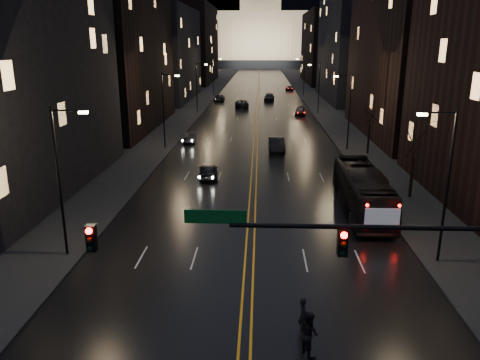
# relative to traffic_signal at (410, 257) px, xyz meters

# --- Properties ---
(road) EXTENTS (20.00, 320.00, 0.02)m
(road) POSITION_rel_traffic_signal_xyz_m (-5.91, 130.00, -5.09)
(road) COLOR black
(road) RESTS_ON ground
(sidewalk_left) EXTENTS (8.00, 320.00, 0.16)m
(sidewalk_left) POSITION_rel_traffic_signal_xyz_m (-19.91, 130.00, -5.02)
(sidewalk_left) COLOR black
(sidewalk_left) RESTS_ON ground
(sidewalk_right) EXTENTS (8.00, 320.00, 0.16)m
(sidewalk_right) POSITION_rel_traffic_signal_xyz_m (8.09, 130.00, -5.02)
(sidewalk_right) COLOR black
(sidewalk_right) RESTS_ON ground
(center_line) EXTENTS (0.62, 320.00, 0.01)m
(center_line) POSITION_rel_traffic_signal_xyz_m (-5.91, 130.00, -5.08)
(center_line) COLOR orange
(center_line) RESTS_ON road
(building_left_mid) EXTENTS (12.00, 30.00, 28.00)m
(building_left_mid) POSITION_rel_traffic_signal_xyz_m (-26.91, 54.00, 8.90)
(building_left_mid) COLOR black
(building_left_mid) RESTS_ON ground
(building_left_far) EXTENTS (12.00, 34.00, 20.00)m
(building_left_far) POSITION_rel_traffic_signal_xyz_m (-26.91, 92.00, 4.90)
(building_left_far) COLOR black
(building_left_far) RESTS_ON ground
(building_left_dist) EXTENTS (12.00, 40.00, 24.00)m
(building_left_dist) POSITION_rel_traffic_signal_xyz_m (-26.91, 140.00, 6.90)
(building_left_dist) COLOR black
(building_left_dist) RESTS_ON ground
(building_right_mid) EXTENTS (12.00, 34.00, 26.00)m
(building_right_mid) POSITION_rel_traffic_signal_xyz_m (15.09, 92.00, 7.90)
(building_right_mid) COLOR black
(building_right_mid) RESTS_ON ground
(building_right_dist) EXTENTS (12.00, 40.00, 22.00)m
(building_right_dist) POSITION_rel_traffic_signal_xyz_m (15.09, 140.00, 5.90)
(building_right_dist) COLOR black
(building_right_dist) RESTS_ON ground
(capitol) EXTENTS (90.00, 50.00, 58.50)m
(capitol) POSITION_rel_traffic_signal_xyz_m (-5.91, 250.00, 12.05)
(capitol) COLOR black
(capitol) RESTS_ON ground
(traffic_signal) EXTENTS (17.29, 0.45, 7.00)m
(traffic_signal) POSITION_rel_traffic_signal_xyz_m (0.00, 0.00, 0.00)
(traffic_signal) COLOR black
(traffic_signal) RESTS_ON ground
(streetlamp_right_near) EXTENTS (2.13, 0.25, 9.00)m
(streetlamp_right_near) POSITION_rel_traffic_signal_xyz_m (4.91, 10.00, -0.02)
(streetlamp_right_near) COLOR black
(streetlamp_right_near) RESTS_ON ground
(streetlamp_left_near) EXTENTS (2.13, 0.25, 9.00)m
(streetlamp_left_near) POSITION_rel_traffic_signal_xyz_m (-16.72, 10.00, -0.02)
(streetlamp_left_near) COLOR black
(streetlamp_left_near) RESTS_ON ground
(streetlamp_right_mid) EXTENTS (2.13, 0.25, 9.00)m
(streetlamp_right_mid) POSITION_rel_traffic_signal_xyz_m (4.91, 40.00, -0.02)
(streetlamp_right_mid) COLOR black
(streetlamp_right_mid) RESTS_ON ground
(streetlamp_left_mid) EXTENTS (2.13, 0.25, 9.00)m
(streetlamp_left_mid) POSITION_rel_traffic_signal_xyz_m (-16.72, 40.00, -0.02)
(streetlamp_left_mid) COLOR black
(streetlamp_left_mid) RESTS_ON ground
(streetlamp_right_far) EXTENTS (2.13, 0.25, 9.00)m
(streetlamp_right_far) POSITION_rel_traffic_signal_xyz_m (4.91, 70.00, -0.02)
(streetlamp_right_far) COLOR black
(streetlamp_right_far) RESTS_ON ground
(streetlamp_left_far) EXTENTS (2.13, 0.25, 9.00)m
(streetlamp_left_far) POSITION_rel_traffic_signal_xyz_m (-16.72, 70.00, -0.02)
(streetlamp_left_far) COLOR black
(streetlamp_left_far) RESTS_ON ground
(streetlamp_right_dist) EXTENTS (2.13, 0.25, 9.00)m
(streetlamp_right_dist) POSITION_rel_traffic_signal_xyz_m (4.91, 100.00, -0.02)
(streetlamp_right_dist) COLOR black
(streetlamp_right_dist) RESTS_ON ground
(streetlamp_left_dist) EXTENTS (2.13, 0.25, 9.00)m
(streetlamp_left_dist) POSITION_rel_traffic_signal_xyz_m (-16.72, 100.00, -0.02)
(streetlamp_left_dist) COLOR black
(streetlamp_left_dist) RESTS_ON ground
(tree_right_mid) EXTENTS (2.40, 2.40, 6.65)m
(tree_right_mid) POSITION_rel_traffic_signal_xyz_m (7.09, 22.00, -0.58)
(tree_right_mid) COLOR black
(tree_right_mid) RESTS_ON ground
(tree_right_far) EXTENTS (2.40, 2.40, 6.65)m
(tree_right_far) POSITION_rel_traffic_signal_xyz_m (7.09, 38.00, -0.58)
(tree_right_far) COLOR black
(tree_right_far) RESTS_ON ground
(bus) EXTENTS (3.00, 11.91, 3.30)m
(bus) POSITION_rel_traffic_signal_xyz_m (2.41, 18.63, -3.45)
(bus) COLOR black
(bus) RESTS_ON ground
(oncoming_car_a) EXTENTS (2.14, 4.44, 1.46)m
(oncoming_car_a) POSITION_rel_traffic_signal_xyz_m (-10.21, 27.20, -4.37)
(oncoming_car_a) COLOR black
(oncoming_car_a) RESTS_ON ground
(oncoming_car_b) EXTENTS (1.94, 4.41, 1.41)m
(oncoming_car_b) POSITION_rel_traffic_signal_xyz_m (-14.41, 43.61, -4.40)
(oncoming_car_b) COLOR black
(oncoming_car_b) RESTS_ON ground
(oncoming_car_c) EXTENTS (3.00, 5.79, 1.56)m
(oncoming_car_c) POSITION_rel_traffic_signal_xyz_m (-9.08, 78.50, -4.32)
(oncoming_car_c) COLOR black
(oncoming_car_c) RESTS_ON ground
(oncoming_car_d) EXTENTS (2.37, 5.59, 1.61)m
(oncoming_car_d) POSITION_rel_traffic_signal_xyz_m (-14.41, 87.99, -4.30)
(oncoming_car_d) COLOR black
(oncoming_car_d) RESTS_ON ground
(receding_car_a) EXTENTS (1.90, 5.19, 1.70)m
(receding_car_a) POSITION_rel_traffic_signal_xyz_m (-3.41, 38.85, -4.25)
(receding_car_a) COLOR black
(receding_car_a) RESTS_ON ground
(receding_car_b) EXTENTS (2.38, 4.80, 1.57)m
(receding_car_b) POSITION_rel_traffic_signal_xyz_m (1.73, 68.31, -4.32)
(receding_car_b) COLOR black
(receding_car_b) RESTS_ON ground
(receding_car_c) EXTENTS (2.53, 5.49, 1.56)m
(receding_car_c) POSITION_rel_traffic_signal_xyz_m (-3.41, 89.45, -4.33)
(receding_car_c) COLOR black
(receding_car_c) RESTS_ON ground
(receding_car_d) EXTENTS (2.56, 4.66, 1.24)m
(receding_car_d) POSITION_rel_traffic_signal_xyz_m (2.59, 113.83, -4.49)
(receding_car_d) COLOR black
(receding_car_d) RESTS_ON ground
(pedestrian_a) EXTENTS (0.54, 0.70, 1.69)m
(pedestrian_a) POSITION_rel_traffic_signal_xyz_m (-3.37, 2.84, -4.26)
(pedestrian_a) COLOR black
(pedestrian_a) RESTS_ON ground
(pedestrian_b) EXTENTS (0.92, 1.07, 1.93)m
(pedestrian_b) POSITION_rel_traffic_signal_xyz_m (-3.27, 1.34, -4.14)
(pedestrian_b) COLOR black
(pedestrian_b) RESTS_ON ground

